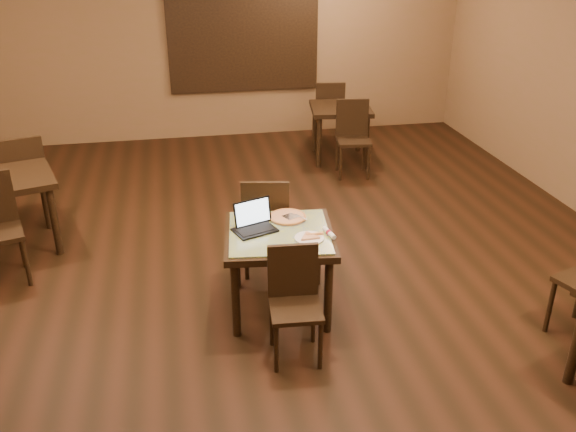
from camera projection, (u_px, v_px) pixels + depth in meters
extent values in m
plane|color=black|center=(263.00, 300.00, 5.59)|extent=(10.00, 10.00, 0.00)
cube|color=#836042|center=(211.00, 42.00, 9.38)|extent=(8.00, 0.02, 3.00)
cube|color=#276291|center=(243.00, 38.00, 9.42)|extent=(2.20, 0.04, 1.50)
cube|color=black|center=(244.00, 38.00, 9.40)|extent=(2.34, 0.02, 1.64)
cylinder|color=black|center=(236.00, 299.00, 4.96)|extent=(0.07, 0.07, 0.71)
cylinder|color=black|center=(236.00, 254.00, 5.64)|extent=(0.07, 0.07, 0.71)
cylinder|color=black|center=(328.00, 295.00, 5.01)|extent=(0.07, 0.07, 0.71)
cylinder|color=black|center=(317.00, 251.00, 5.69)|extent=(0.07, 0.07, 0.71)
cube|color=black|center=(279.00, 236.00, 5.17)|extent=(1.02, 1.02, 0.06)
cube|color=#18399E|center=(279.00, 233.00, 5.15)|extent=(0.93, 0.93, 0.02)
cylinder|color=black|center=(276.00, 349.00, 4.60)|extent=(0.04, 0.04, 0.42)
cylinder|color=black|center=(272.00, 323.00, 4.90)|extent=(0.04, 0.04, 0.42)
cylinder|color=black|center=(320.00, 346.00, 4.63)|extent=(0.04, 0.04, 0.42)
cylinder|color=black|center=(313.00, 320.00, 4.94)|extent=(0.04, 0.04, 0.42)
cube|color=black|center=(296.00, 309.00, 4.67)|extent=(0.42, 0.42, 0.04)
cube|color=black|center=(293.00, 270.00, 4.72)|extent=(0.40, 0.06, 0.45)
cylinder|color=black|center=(286.00, 239.00, 6.17)|extent=(0.04, 0.04, 0.47)
cylinder|color=black|center=(286.00, 257.00, 5.83)|extent=(0.04, 0.04, 0.47)
cylinder|color=black|center=(249.00, 239.00, 6.17)|extent=(0.04, 0.04, 0.47)
cylinder|color=black|center=(246.00, 257.00, 5.83)|extent=(0.04, 0.04, 0.47)
cube|color=black|center=(266.00, 225.00, 5.89)|extent=(0.52, 0.52, 0.04)
cube|color=black|center=(265.00, 207.00, 5.59)|extent=(0.44, 0.12, 0.50)
cube|color=black|center=(255.00, 230.00, 5.16)|extent=(0.41, 0.34, 0.02)
cube|color=black|center=(253.00, 212.00, 5.22)|extent=(0.34, 0.17, 0.23)
cube|color=#C9E5FF|center=(253.00, 212.00, 5.21)|extent=(0.31, 0.14, 0.20)
cylinder|color=white|center=(309.00, 238.00, 5.03)|extent=(0.24, 0.24, 0.01)
cylinder|color=silver|center=(288.00, 218.00, 5.38)|extent=(0.34, 0.34, 0.01)
cylinder|color=#F7E9A5|center=(288.00, 217.00, 5.38)|extent=(0.32, 0.32, 0.02)
torus|color=#D18343|center=(288.00, 217.00, 5.38)|extent=(0.33, 0.33, 0.02)
cube|color=silver|center=(290.00, 217.00, 5.36)|extent=(0.22, 0.29, 0.01)
cylinder|color=white|center=(329.00, 233.00, 5.09)|extent=(0.08, 0.19, 0.04)
cylinder|color=maroon|center=(329.00, 233.00, 5.09)|extent=(0.05, 0.04, 0.04)
cylinder|color=black|center=(319.00, 142.00, 8.55)|extent=(0.07, 0.07, 0.74)
cylinder|color=black|center=(315.00, 128.00, 9.15)|extent=(0.07, 0.07, 0.74)
cylinder|color=black|center=(366.00, 141.00, 8.58)|extent=(0.07, 0.07, 0.74)
cylinder|color=black|center=(359.00, 127.00, 9.18)|extent=(0.07, 0.07, 0.74)
cube|color=black|center=(341.00, 109.00, 8.70)|extent=(0.95, 0.95, 0.06)
cylinder|color=black|center=(341.00, 164.00, 8.14)|extent=(0.04, 0.04, 0.47)
cylinder|color=black|center=(337.00, 154.00, 8.48)|extent=(0.04, 0.04, 0.47)
cylinder|color=black|center=(369.00, 163.00, 8.16)|extent=(0.04, 0.04, 0.47)
cylinder|color=black|center=(364.00, 154.00, 8.50)|extent=(0.04, 0.04, 0.47)
cube|color=black|center=(353.00, 141.00, 8.21)|extent=(0.50, 0.50, 0.04)
cube|color=black|center=(352.00, 117.00, 8.27)|extent=(0.44, 0.10, 0.50)
cylinder|color=black|center=(338.00, 126.00, 9.70)|extent=(0.04, 0.04, 0.47)
cylinder|color=black|center=(341.00, 133.00, 9.36)|extent=(0.04, 0.04, 0.47)
cylinder|color=black|center=(315.00, 126.00, 9.69)|extent=(0.04, 0.04, 0.47)
cylinder|color=black|center=(317.00, 133.00, 9.35)|extent=(0.04, 0.04, 0.47)
cube|color=black|center=(328.00, 114.00, 9.42)|extent=(0.50, 0.50, 0.04)
cube|color=black|center=(330.00, 100.00, 9.12)|extent=(0.44, 0.10, 0.50)
cylinder|color=black|center=(55.00, 221.00, 6.22)|extent=(0.08, 0.08, 0.77)
cylinder|color=black|center=(45.00, 197.00, 6.77)|extent=(0.08, 0.08, 0.77)
cube|color=black|center=(7.00, 180.00, 6.18)|extent=(1.08, 1.08, 0.06)
cylinder|color=black|center=(27.00, 263.00, 5.72)|extent=(0.04, 0.04, 0.49)
cylinder|color=black|center=(22.00, 246.00, 6.03)|extent=(0.04, 0.04, 0.49)
cylinder|color=black|center=(45.00, 191.00, 7.27)|extent=(0.04, 0.04, 0.49)
cylinder|color=black|center=(50.00, 203.00, 6.96)|extent=(0.04, 0.04, 0.49)
cylinder|color=black|center=(10.00, 198.00, 7.11)|extent=(0.04, 0.04, 0.49)
cylinder|color=black|center=(13.00, 210.00, 6.80)|extent=(0.04, 0.04, 0.49)
cube|color=black|center=(25.00, 179.00, 6.92)|extent=(0.57, 0.57, 0.04)
cube|color=black|center=(23.00, 161.00, 6.64)|extent=(0.45, 0.17, 0.52)
cylinder|color=black|center=(550.00, 307.00, 5.05)|extent=(0.04, 0.04, 0.49)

